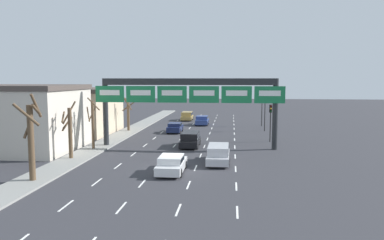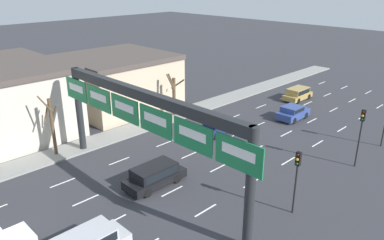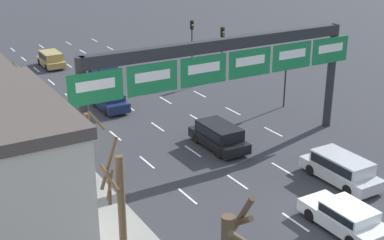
{
  "view_description": "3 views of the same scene",
  "coord_description": "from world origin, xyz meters",
  "px_view_note": "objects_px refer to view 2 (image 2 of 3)",
  "views": [
    {
      "loc": [
        4.59,
        -29.16,
        7.35
      ],
      "look_at": [
        0.68,
        7.34,
        3.29
      ],
      "focal_mm": 35.0,
      "sensor_mm": 36.0,
      "label": 1
    },
    {
      "loc": [
        19.11,
        -4.25,
        14.32
      ],
      "look_at": [
        0.23,
        14.4,
        4.16
      ],
      "focal_mm": 35.0,
      "sensor_mm": 36.0,
      "label": 2
    },
    {
      "loc": [
        -17.75,
        -16.19,
        14.13
      ],
      "look_at": [
        -0.89,
        12.4,
        1.56
      ],
      "focal_mm": 50.0,
      "sensor_mm": 36.0,
      "label": 3
    }
  ],
  "objects_px": {
    "traffic_light_mid_block": "(297,170)",
    "car_blue": "(293,112)",
    "sign_gantry": "(143,114)",
    "tree_bare_closest": "(52,124)",
    "suv_gold": "(298,93)",
    "tree_bare_furthest": "(174,94)",
    "suv_black": "(155,174)",
    "traffic_light_far_end": "(361,127)",
    "car_navy": "(217,127)"
  },
  "relations": [
    {
      "from": "traffic_light_mid_block",
      "to": "car_blue",
      "type": "bearing_deg",
      "value": 121.34
    },
    {
      "from": "sign_gantry",
      "to": "tree_bare_closest",
      "type": "xyz_separation_m",
      "value": [
        -9.68,
        -2.2,
        -2.87
      ]
    },
    {
      "from": "suv_gold",
      "to": "tree_bare_furthest",
      "type": "height_order",
      "value": "tree_bare_furthest"
    },
    {
      "from": "tree_bare_closest",
      "to": "suv_gold",
      "type": "bearing_deg",
      "value": 77.42
    },
    {
      "from": "tree_bare_closest",
      "to": "suv_black",
      "type": "bearing_deg",
      "value": 16.44
    },
    {
      "from": "suv_black",
      "to": "traffic_light_far_end",
      "type": "xyz_separation_m",
      "value": [
        9.08,
        13.35,
        2.55
      ]
    },
    {
      "from": "traffic_light_far_end",
      "to": "tree_bare_furthest",
      "type": "relative_size",
      "value": 1.04
    },
    {
      "from": "car_navy",
      "to": "traffic_light_mid_block",
      "type": "relative_size",
      "value": 0.93
    },
    {
      "from": "suv_gold",
      "to": "suv_black",
      "type": "relative_size",
      "value": 0.89
    },
    {
      "from": "car_blue",
      "to": "suv_black",
      "type": "xyz_separation_m",
      "value": [
        0.26,
        -19.26,
        0.11
      ]
    },
    {
      "from": "suv_gold",
      "to": "tree_bare_furthest",
      "type": "xyz_separation_m",
      "value": [
        -6.51,
        -14.76,
        1.68
      ]
    },
    {
      "from": "suv_gold",
      "to": "car_blue",
      "type": "relative_size",
      "value": 1.05
    },
    {
      "from": "sign_gantry",
      "to": "car_blue",
      "type": "distance_m",
      "value": 20.57
    },
    {
      "from": "car_navy",
      "to": "traffic_light_far_end",
      "type": "distance_m",
      "value": 12.97
    },
    {
      "from": "sign_gantry",
      "to": "tree_bare_closest",
      "type": "distance_m",
      "value": 10.33
    },
    {
      "from": "sign_gantry",
      "to": "car_navy",
      "type": "bearing_deg",
      "value": 105.66
    },
    {
      "from": "sign_gantry",
      "to": "tree_bare_closest",
      "type": "relative_size",
      "value": 3.74
    },
    {
      "from": "car_navy",
      "to": "suv_gold",
      "type": "bearing_deg",
      "value": 90.58
    },
    {
      "from": "suv_gold",
      "to": "suv_black",
      "type": "distance_m",
      "value": 25.89
    },
    {
      "from": "car_blue",
      "to": "traffic_light_mid_block",
      "type": "relative_size",
      "value": 0.91
    },
    {
      "from": "suv_black",
      "to": "tree_bare_closest",
      "type": "xyz_separation_m",
      "value": [
        -9.81,
        -2.9,
        1.98
      ]
    },
    {
      "from": "suv_black",
      "to": "tree_bare_furthest",
      "type": "relative_size",
      "value": 1.0
    },
    {
      "from": "sign_gantry",
      "to": "suv_black",
      "type": "xyz_separation_m",
      "value": [
        0.14,
        0.7,
        -4.85
      ]
    },
    {
      "from": "car_blue",
      "to": "suv_black",
      "type": "relative_size",
      "value": 0.85
    },
    {
      "from": "tree_bare_closest",
      "to": "traffic_light_mid_block",
      "type": "bearing_deg",
      "value": 20.62
    },
    {
      "from": "suv_gold",
      "to": "traffic_light_far_end",
      "type": "relative_size",
      "value": 0.86
    },
    {
      "from": "traffic_light_mid_block",
      "to": "tree_bare_furthest",
      "type": "height_order",
      "value": "tree_bare_furthest"
    },
    {
      "from": "car_navy",
      "to": "suv_black",
      "type": "distance_m",
      "value": 11.05
    },
    {
      "from": "car_blue",
      "to": "car_navy",
      "type": "bearing_deg",
      "value": -109.16
    },
    {
      "from": "sign_gantry",
      "to": "tree_bare_furthest",
      "type": "relative_size",
      "value": 4.29
    },
    {
      "from": "sign_gantry",
      "to": "suv_gold",
      "type": "distance_m",
      "value": 27.01
    },
    {
      "from": "car_navy",
      "to": "traffic_light_mid_block",
      "type": "height_order",
      "value": "traffic_light_mid_block"
    },
    {
      "from": "traffic_light_mid_block",
      "to": "traffic_light_far_end",
      "type": "height_order",
      "value": "traffic_light_far_end"
    },
    {
      "from": "tree_bare_furthest",
      "to": "suv_black",
      "type": "bearing_deg",
      "value": -47.61
    },
    {
      "from": "sign_gantry",
      "to": "traffic_light_far_end",
      "type": "relative_size",
      "value": 4.13
    },
    {
      "from": "suv_gold",
      "to": "tree_bare_closest",
      "type": "xyz_separation_m",
      "value": [
        -6.37,
        -28.56,
        2.02
      ]
    },
    {
      "from": "car_blue",
      "to": "tree_bare_furthest",
      "type": "bearing_deg",
      "value": -139.2
    },
    {
      "from": "traffic_light_far_end",
      "to": "tree_bare_furthest",
      "type": "distance_m",
      "value": 19.2
    },
    {
      "from": "car_blue",
      "to": "suv_black",
      "type": "distance_m",
      "value": 19.26
    },
    {
      "from": "car_blue",
      "to": "traffic_light_far_end",
      "type": "bearing_deg",
      "value": -32.32
    },
    {
      "from": "traffic_light_mid_block",
      "to": "suv_gold",
      "type": "bearing_deg",
      "value": 119.93
    },
    {
      "from": "car_navy",
      "to": "tree_bare_furthest",
      "type": "xyz_separation_m",
      "value": [
        -6.66,
        0.35,
        1.82
      ]
    },
    {
      "from": "traffic_light_mid_block",
      "to": "tree_bare_furthest",
      "type": "xyz_separation_m",
      "value": [
        -18.88,
        6.74,
        -0.58
      ]
    },
    {
      "from": "tree_bare_closest",
      "to": "tree_bare_furthest",
      "type": "distance_m",
      "value": 13.8
    },
    {
      "from": "car_blue",
      "to": "tree_bare_closest",
      "type": "bearing_deg",
      "value": -113.32
    },
    {
      "from": "sign_gantry",
      "to": "traffic_light_mid_block",
      "type": "height_order",
      "value": "sign_gantry"
    },
    {
      "from": "sign_gantry",
      "to": "traffic_light_far_end",
      "type": "xyz_separation_m",
      "value": [
        9.21,
        14.05,
        -2.3
      ]
    },
    {
      "from": "suv_black",
      "to": "traffic_light_mid_block",
      "type": "height_order",
      "value": "traffic_light_mid_block"
    },
    {
      "from": "suv_gold",
      "to": "car_navy",
      "type": "distance_m",
      "value": 15.12
    },
    {
      "from": "sign_gantry",
      "to": "traffic_light_mid_block",
      "type": "relative_size",
      "value": 4.59
    }
  ]
}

